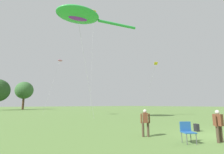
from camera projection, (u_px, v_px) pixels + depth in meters
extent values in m
ellipsoid|color=green|center=(78.00, 15.00, 19.53)|extent=(5.98, 5.18, 0.97)
cylinder|color=green|center=(117.00, 25.00, 21.51)|extent=(5.15, 1.85, 0.35)
ellipsoid|color=purple|center=(78.00, 19.00, 19.46)|extent=(2.41, 1.54, 0.35)
cylinder|color=#B2B2B7|center=(86.00, 68.00, 19.22)|extent=(2.50, 0.14, 11.61)
cylinder|color=#473828|center=(218.00, 134.00, 6.91)|extent=(0.12, 0.12, 0.70)
cylinder|color=#473828|center=(221.00, 134.00, 7.04)|extent=(0.12, 0.12, 0.70)
cube|color=brown|center=(218.00, 120.00, 7.07)|extent=(0.26, 0.37, 0.50)
sphere|color=beige|center=(217.00, 112.00, 7.12)|extent=(0.18, 0.18, 0.18)
cylinder|color=brown|center=(215.00, 121.00, 6.96)|extent=(0.08, 0.08, 0.48)
cylinder|color=brown|center=(221.00, 120.00, 7.17)|extent=(0.08, 0.08, 0.48)
cylinder|color=#473828|center=(143.00, 129.00, 8.24)|extent=(0.12, 0.12, 0.70)
cylinder|color=#473828|center=(148.00, 129.00, 8.24)|extent=(0.12, 0.12, 0.70)
cube|color=brown|center=(145.00, 118.00, 8.34)|extent=(0.37, 0.39, 0.49)
sphere|color=beige|center=(145.00, 111.00, 8.39)|extent=(0.18, 0.18, 0.18)
cylinder|color=brown|center=(141.00, 118.00, 8.33)|extent=(0.08, 0.08, 0.48)
cylinder|color=brown|center=(149.00, 118.00, 8.33)|extent=(0.08, 0.08, 0.48)
cylinder|color=#4C4C51|center=(187.00, 139.00, 6.55)|extent=(0.03, 0.03, 0.42)
cylinder|color=#4C4C51|center=(196.00, 139.00, 6.58)|extent=(0.03, 0.03, 0.42)
cylinder|color=#4C4C51|center=(182.00, 137.00, 6.94)|extent=(0.03, 0.03, 0.42)
cylinder|color=#4C4C51|center=(191.00, 137.00, 6.97)|extent=(0.03, 0.03, 0.42)
cube|color=#235699|center=(188.00, 133.00, 6.80)|extent=(0.67, 0.67, 0.04)
cube|color=#235699|center=(185.00, 126.00, 7.05)|extent=(0.42, 0.31, 0.40)
cube|color=black|center=(196.00, 128.00, 9.88)|extent=(0.33, 0.36, 0.44)
ellipsoid|color=yellow|center=(94.00, 11.00, 34.75)|extent=(1.14, 0.77, 0.35)
cylinder|color=#B2B2B7|center=(92.00, 57.00, 31.10)|extent=(2.36, 3.04, 21.17)
cube|color=yellow|center=(156.00, 63.00, 25.96)|extent=(0.63, 0.64, 0.42)
cylinder|color=#B2B2B7|center=(149.00, 90.00, 27.53)|extent=(1.75, 4.49, 8.02)
ellipsoid|color=pink|center=(60.00, 61.00, 32.49)|extent=(1.10, 0.86, 0.38)
cylinder|color=#B2B2B7|center=(52.00, 85.00, 29.97)|extent=(3.23, 1.76, 10.21)
cylinder|color=#513823|center=(23.00, 103.00, 56.31)|extent=(0.71, 0.71, 4.17)
sphere|color=#386633|center=(24.00, 90.00, 57.06)|extent=(5.93, 5.93, 5.93)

